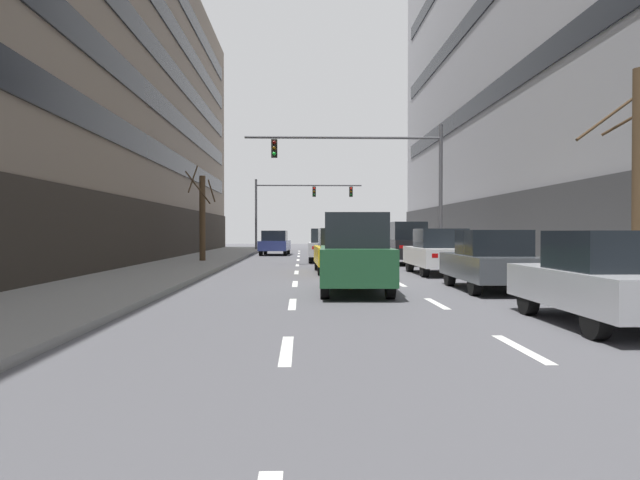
# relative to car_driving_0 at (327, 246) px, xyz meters

# --- Properties ---
(ground_plane) EXTENTS (120.00, 120.00, 0.00)m
(ground_plane) POSITION_rel_car_driving_0_xyz_m (0.04, -14.84, -0.85)
(ground_plane) COLOR #515156
(sidewalk_left) EXTENTS (3.91, 80.00, 0.14)m
(sidewalk_left) POSITION_rel_car_driving_0_xyz_m (-6.66, -14.84, -0.78)
(sidewalk_left) COLOR gray
(sidewalk_left) RESTS_ON ground
(sidewalk_right) EXTENTS (3.91, 80.00, 0.14)m
(sidewalk_right) POSITION_rel_car_driving_0_xyz_m (6.74, -14.84, -0.78)
(sidewalk_right) COLOR gray
(sidewalk_right) RESTS_ON ground
(lane_stripe_l1_s2) EXTENTS (0.16, 2.00, 0.01)m
(lane_stripe_l1_s2) POSITION_rel_car_driving_0_xyz_m (-1.54, -22.84, -0.85)
(lane_stripe_l1_s2) COLOR silver
(lane_stripe_l1_s2) RESTS_ON ground
(lane_stripe_l1_s3) EXTENTS (0.16, 2.00, 0.01)m
(lane_stripe_l1_s3) POSITION_rel_car_driving_0_xyz_m (-1.54, -17.84, -0.85)
(lane_stripe_l1_s3) COLOR silver
(lane_stripe_l1_s3) RESTS_ON ground
(lane_stripe_l1_s4) EXTENTS (0.16, 2.00, 0.01)m
(lane_stripe_l1_s4) POSITION_rel_car_driving_0_xyz_m (-1.54, -12.84, -0.85)
(lane_stripe_l1_s4) COLOR silver
(lane_stripe_l1_s4) RESTS_ON ground
(lane_stripe_l1_s5) EXTENTS (0.16, 2.00, 0.01)m
(lane_stripe_l1_s5) POSITION_rel_car_driving_0_xyz_m (-1.54, -7.84, -0.85)
(lane_stripe_l1_s5) COLOR silver
(lane_stripe_l1_s5) RESTS_ON ground
(lane_stripe_l1_s6) EXTENTS (0.16, 2.00, 0.01)m
(lane_stripe_l1_s6) POSITION_rel_car_driving_0_xyz_m (-1.54, -2.84, -0.85)
(lane_stripe_l1_s6) COLOR silver
(lane_stripe_l1_s6) RESTS_ON ground
(lane_stripe_l1_s7) EXTENTS (0.16, 2.00, 0.01)m
(lane_stripe_l1_s7) POSITION_rel_car_driving_0_xyz_m (-1.54, 2.16, -0.85)
(lane_stripe_l1_s7) COLOR silver
(lane_stripe_l1_s7) RESTS_ON ground
(lane_stripe_l1_s8) EXTENTS (0.16, 2.00, 0.01)m
(lane_stripe_l1_s8) POSITION_rel_car_driving_0_xyz_m (-1.54, 7.16, -0.85)
(lane_stripe_l1_s8) COLOR silver
(lane_stripe_l1_s8) RESTS_ON ground
(lane_stripe_l1_s9) EXTENTS (0.16, 2.00, 0.01)m
(lane_stripe_l1_s9) POSITION_rel_car_driving_0_xyz_m (-1.54, 12.16, -0.85)
(lane_stripe_l1_s9) COLOR silver
(lane_stripe_l1_s9) RESTS_ON ground
(lane_stripe_l1_s10) EXTENTS (0.16, 2.00, 0.01)m
(lane_stripe_l1_s10) POSITION_rel_car_driving_0_xyz_m (-1.54, 17.16, -0.85)
(lane_stripe_l1_s10) COLOR silver
(lane_stripe_l1_s10) RESTS_ON ground
(lane_stripe_l2_s2) EXTENTS (0.16, 2.00, 0.01)m
(lane_stripe_l2_s2) POSITION_rel_car_driving_0_xyz_m (1.62, -22.84, -0.85)
(lane_stripe_l2_s2) COLOR silver
(lane_stripe_l2_s2) RESTS_ON ground
(lane_stripe_l2_s3) EXTENTS (0.16, 2.00, 0.01)m
(lane_stripe_l2_s3) POSITION_rel_car_driving_0_xyz_m (1.62, -17.84, -0.85)
(lane_stripe_l2_s3) COLOR silver
(lane_stripe_l2_s3) RESTS_ON ground
(lane_stripe_l2_s4) EXTENTS (0.16, 2.00, 0.01)m
(lane_stripe_l2_s4) POSITION_rel_car_driving_0_xyz_m (1.62, -12.84, -0.85)
(lane_stripe_l2_s4) COLOR silver
(lane_stripe_l2_s4) RESTS_ON ground
(lane_stripe_l2_s5) EXTENTS (0.16, 2.00, 0.01)m
(lane_stripe_l2_s5) POSITION_rel_car_driving_0_xyz_m (1.62, -7.84, -0.85)
(lane_stripe_l2_s5) COLOR silver
(lane_stripe_l2_s5) RESTS_ON ground
(lane_stripe_l2_s6) EXTENTS (0.16, 2.00, 0.01)m
(lane_stripe_l2_s6) POSITION_rel_car_driving_0_xyz_m (1.62, -2.84, -0.85)
(lane_stripe_l2_s6) COLOR silver
(lane_stripe_l2_s6) RESTS_ON ground
(lane_stripe_l2_s7) EXTENTS (0.16, 2.00, 0.01)m
(lane_stripe_l2_s7) POSITION_rel_car_driving_0_xyz_m (1.62, 2.16, -0.85)
(lane_stripe_l2_s7) COLOR silver
(lane_stripe_l2_s7) RESTS_ON ground
(lane_stripe_l2_s8) EXTENTS (0.16, 2.00, 0.01)m
(lane_stripe_l2_s8) POSITION_rel_car_driving_0_xyz_m (1.62, 7.16, -0.85)
(lane_stripe_l2_s8) COLOR silver
(lane_stripe_l2_s8) RESTS_ON ground
(lane_stripe_l2_s9) EXTENTS (0.16, 2.00, 0.01)m
(lane_stripe_l2_s9) POSITION_rel_car_driving_0_xyz_m (1.62, 12.16, -0.85)
(lane_stripe_l2_s9) COLOR silver
(lane_stripe_l2_s9) RESTS_ON ground
(lane_stripe_l2_s10) EXTENTS (0.16, 2.00, 0.01)m
(lane_stripe_l2_s10) POSITION_rel_car_driving_0_xyz_m (1.62, 17.16, -0.85)
(lane_stripe_l2_s10) COLOR silver
(lane_stripe_l2_s10) RESTS_ON ground
(car_driving_0) EXTENTS (2.06, 4.67, 1.73)m
(car_driving_0) POSITION_rel_car_driving_0_xyz_m (0.00, 0.00, 0.00)
(car_driving_0) COLOR black
(car_driving_0) RESTS_ON ground
(car_driving_1) EXTENTS (1.94, 4.29, 2.04)m
(car_driving_1) POSITION_rel_car_driving_0_xyz_m (0.03, -15.58, 0.16)
(car_driving_1) COLOR black
(car_driving_1) RESTS_ON ground
(taxi_driving_2) EXTENTS (1.98, 4.59, 1.89)m
(taxi_driving_2) POSITION_rel_car_driving_0_xyz_m (0.16, -8.03, -0.01)
(taxi_driving_2) COLOR black
(taxi_driving_2) RESTS_ON ground
(car_driving_3) EXTENTS (2.05, 4.47, 1.64)m
(car_driving_3) POSITION_rel_car_driving_0_xyz_m (-3.14, 9.22, -0.04)
(car_driving_3) COLOR black
(car_driving_3) RESTS_ON ground
(car_parked_0) EXTENTS (1.80, 4.27, 1.60)m
(car_parked_0) POSITION_rel_car_driving_0_xyz_m (3.73, -20.98, -0.07)
(car_parked_0) COLOR black
(car_parked_0) RESTS_ON ground
(car_parked_1) EXTENTS (1.89, 4.36, 1.62)m
(car_parked_1) POSITION_rel_car_driving_0_xyz_m (3.73, -15.02, -0.05)
(car_parked_1) COLOR black
(car_parked_1) RESTS_ON ground
(car_parked_2) EXTENTS (1.90, 4.51, 1.69)m
(car_parked_2) POSITION_rel_car_driving_0_xyz_m (3.74, -9.01, -0.02)
(car_parked_2) COLOR black
(car_parked_2) RESTS_ON ground
(car_parked_3) EXTENTS (1.78, 4.23, 2.04)m
(car_parked_3) POSITION_rel_car_driving_0_xyz_m (3.74, -2.27, 0.16)
(car_parked_3) COLOR black
(car_parked_3) RESTS_ON ground
(traffic_signal_0) EXTENTS (9.26, 0.35, 6.45)m
(traffic_signal_0) POSITION_rel_car_driving_0_xyz_m (2.37, -3.10, 3.70)
(traffic_signal_0) COLOR #4C4C51
(traffic_signal_0) RESTS_ON sidewalk_right
(traffic_signal_1) EXTENTS (8.81, 0.34, 5.76)m
(traffic_signal_1) POSITION_rel_car_driving_0_xyz_m (-1.92, 18.31, 3.41)
(traffic_signal_1) COLOR #4C4C51
(traffic_signal_1) RESTS_ON sidewalk_left
(street_tree_0) EXTENTS (2.48, 2.25, 5.15)m
(street_tree_0) POSITION_rel_car_driving_0_xyz_m (6.36, -17.44, 1.94)
(street_tree_0) COLOR #4C3823
(street_tree_0) RESTS_ON sidewalk_right
(street_tree_1) EXTENTS (1.36, 1.43, 4.79)m
(street_tree_1) POSITION_rel_car_driving_0_xyz_m (-6.27, -1.16, 1.49)
(street_tree_1) COLOR #4C3823
(street_tree_1) RESTS_ON sidewalk_left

